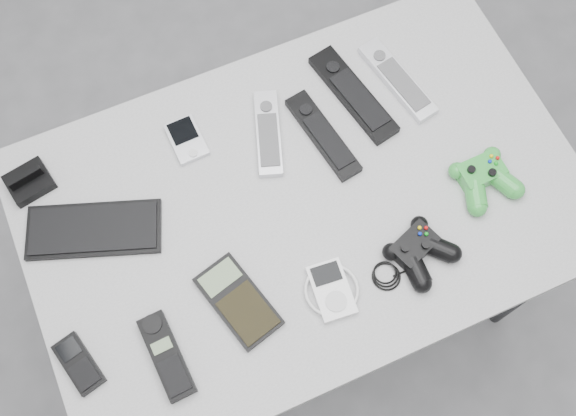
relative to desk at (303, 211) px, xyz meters
name	(u,v)px	position (x,y,z in m)	size (l,w,h in m)	color
floor	(293,295)	(-0.02, 0.00, -0.67)	(3.50, 3.50, 0.00)	slate
desk	(303,211)	(0.00, 0.00, 0.00)	(1.10, 0.71, 0.74)	gray
pda_keyboard	(94,229)	(-0.40, 0.11, 0.07)	(0.26, 0.11, 0.02)	black
dock_bracket	(27,180)	(-0.49, 0.25, 0.09)	(0.08, 0.07, 0.04)	black
pda	(187,140)	(-0.17, 0.21, 0.07)	(0.06, 0.10, 0.02)	silver
remote_silver_a	(268,133)	(-0.01, 0.16, 0.07)	(0.05, 0.19, 0.02)	silver
remote_black_a	(323,135)	(0.09, 0.11, 0.07)	(0.05, 0.21, 0.02)	black
remote_black_b	(353,94)	(0.19, 0.17, 0.08)	(0.06, 0.24, 0.02)	black
remote_silver_b	(397,79)	(0.29, 0.17, 0.07)	(0.05, 0.22, 0.02)	silver
mobile_phone	(79,364)	(-0.50, -0.13, 0.07)	(0.05, 0.11, 0.02)	black
cordless_handset	(167,356)	(-0.35, -0.18, 0.08)	(0.05, 0.16, 0.03)	black
calculator	(238,301)	(-0.20, -0.14, 0.07)	(0.09, 0.17, 0.02)	black
mp3_player	(332,290)	(-0.03, -0.19, 0.07)	(0.10, 0.11, 0.02)	white
controller_black	(419,250)	(0.15, -0.19, 0.08)	(0.21, 0.13, 0.04)	black
controller_green	(484,177)	(0.34, -0.11, 0.09)	(0.12, 0.13, 0.04)	#248532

